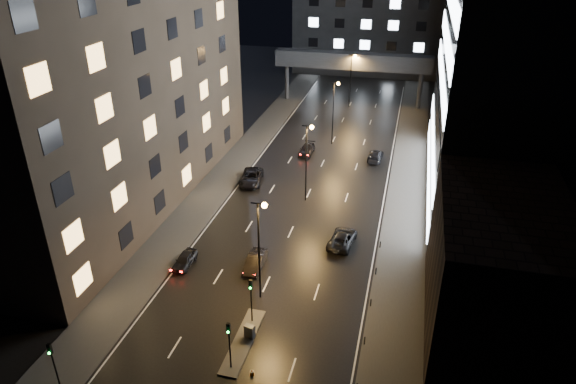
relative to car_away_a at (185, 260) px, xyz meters
name	(u,v)px	position (x,y,z in m)	size (l,w,h in m)	color
ground	(323,163)	(9.00, 28.95, -0.66)	(160.00, 160.00, 0.00)	black
sidewalk_left	(231,168)	(-3.50, 23.95, -0.58)	(5.00, 110.00, 0.15)	#383533
sidewalk_right	(407,186)	(21.50, 23.95, -0.58)	(5.00, 110.00, 0.15)	#383533
building_left	(106,37)	(-13.50, 12.95, 19.34)	(15.00, 48.00, 40.00)	#2D2319
building_right_low	(496,269)	(29.00, -2.05, 5.34)	(10.00, 18.00, 12.00)	black
building_right_glass	(544,14)	(34.00, 24.95, 21.84)	(20.00, 36.00, 45.00)	black
building_far	(370,17)	(9.00, 86.95, 11.84)	(34.00, 14.00, 25.00)	#333335
skybridge	(353,62)	(9.00, 58.95, 7.68)	(30.00, 3.00, 10.00)	#333335
median_island	(243,341)	(9.30, -9.05, -0.58)	(1.60, 8.00, 0.15)	#383533
traffic_signal_near	(251,294)	(9.30, -6.56, 2.44)	(0.28, 0.34, 4.40)	black
traffic_signal_far	(229,338)	(9.30, -12.06, 2.44)	(0.28, 0.34, 4.40)	black
traffic_signal_corner	(53,359)	(-2.50, -17.06, 2.29)	(0.28, 0.34, 4.40)	black
bollard_row	(368,321)	(19.20, -4.55, -0.21)	(0.12, 25.12, 0.90)	black
streetlight_near	(260,239)	(9.16, -3.05, 5.84)	(1.45, 0.50, 10.15)	black
streetlight_mid_a	(308,153)	(9.16, 16.95, 5.84)	(1.45, 0.50, 10.15)	black
streetlight_mid_b	(334,105)	(9.16, 36.95, 5.84)	(1.45, 0.50, 10.15)	black
streetlight_far	(352,74)	(9.16, 56.95, 5.84)	(1.45, 0.50, 10.15)	black
car_away_a	(185,260)	(0.00, 0.00, 0.00)	(1.55, 3.85, 1.31)	black
car_away_b	(255,262)	(7.16, 1.28, 0.09)	(1.58, 4.52, 1.49)	black
car_away_c	(251,177)	(0.75, 20.13, 0.15)	(2.69, 5.83, 1.62)	black
car_away_d	(307,150)	(5.97, 31.81, 0.03)	(1.93, 4.74, 1.37)	black
car_toward_a	(342,238)	(15.09, 7.86, 0.08)	(2.43, 5.26, 1.46)	black
car_toward_b	(375,156)	(16.42, 31.99, 0.06)	(1.99, 4.91, 1.42)	black
utility_cabinet	(250,331)	(9.70, -8.49, 0.09)	(0.83, 0.51, 1.19)	#4F4F51
cone_a	(252,372)	(11.10, -12.30, -0.38)	(0.38, 0.38, 0.55)	orange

